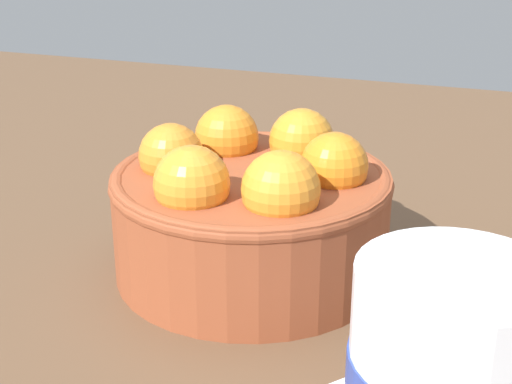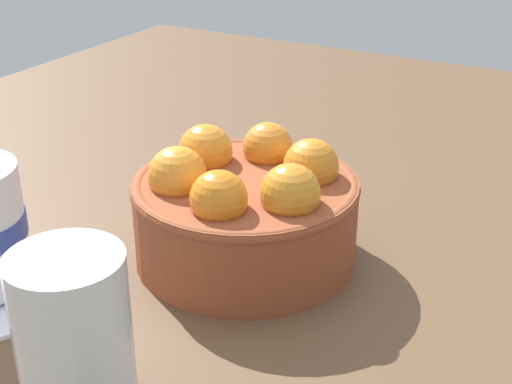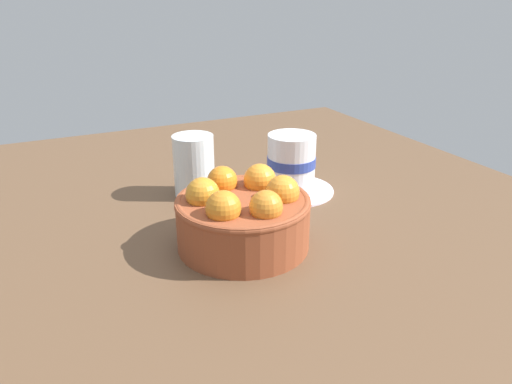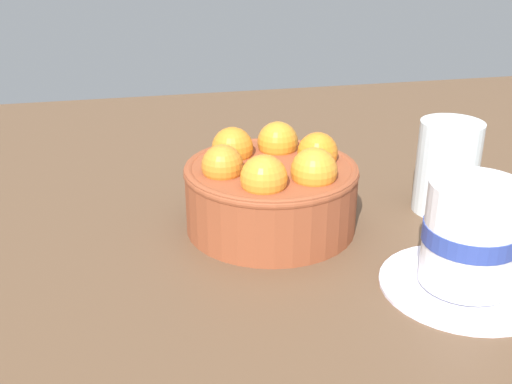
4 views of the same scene
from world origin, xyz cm
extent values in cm
cube|color=brown|center=(0.00, 0.00, -2.04)|extent=(117.79, 100.76, 4.07)
cylinder|color=brown|center=(0.00, 0.00, 3.10)|extent=(16.01, 16.01, 6.20)
torus|color=brown|center=(0.00, 0.00, 5.80)|extent=(16.21, 16.21, 1.00)
sphere|color=orange|center=(-4.65, -0.72, 6.94)|extent=(3.82, 3.82, 3.82)
sphere|color=orange|center=(-1.71, -4.39, 6.94)|extent=(4.04, 4.04, 4.04)
sphere|color=orange|center=(2.95, -3.67, 6.94)|extent=(3.99, 3.99, 3.99)
sphere|color=orange|center=(4.65, 0.72, 6.94)|extent=(3.77, 3.77, 3.77)
sphere|color=orange|center=(1.71, 4.39, 6.94)|extent=(4.07, 4.07, 4.07)
sphere|color=orange|center=(-2.95, 3.67, 6.94)|extent=(4.12, 4.12, 4.12)
cylinder|color=white|center=(-12.60, 13.74, 0.30)|extent=(13.33, 13.33, 0.60)
cylinder|color=white|center=(-12.60, 13.74, 4.82)|extent=(7.26, 7.26, 8.44)
cylinder|color=#2D4299|center=(-12.60, 13.74, 4.88)|extent=(7.42, 7.42, 1.52)
cylinder|color=silver|center=(-17.87, -0.16, 4.62)|extent=(6.12, 6.12, 9.25)
camera|label=1|loc=(-13.56, 37.33, 21.04)|focal=52.19mm
camera|label=2|loc=(-40.30, -23.39, 27.72)|focal=51.31mm
camera|label=3|loc=(48.38, -21.55, 29.32)|focal=34.34mm
camera|label=4|loc=(12.76, 52.23, 27.33)|focal=44.05mm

